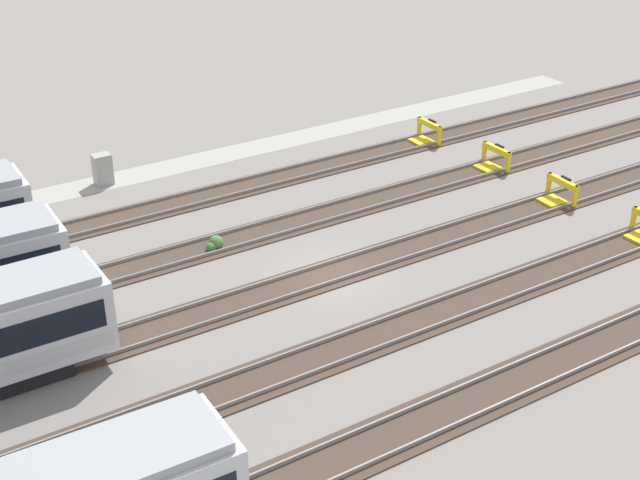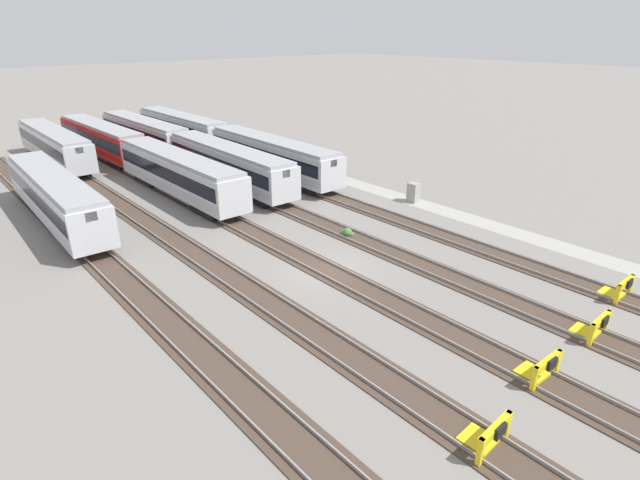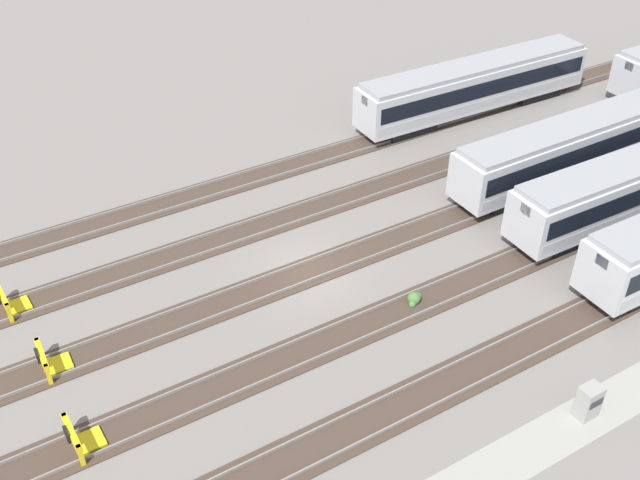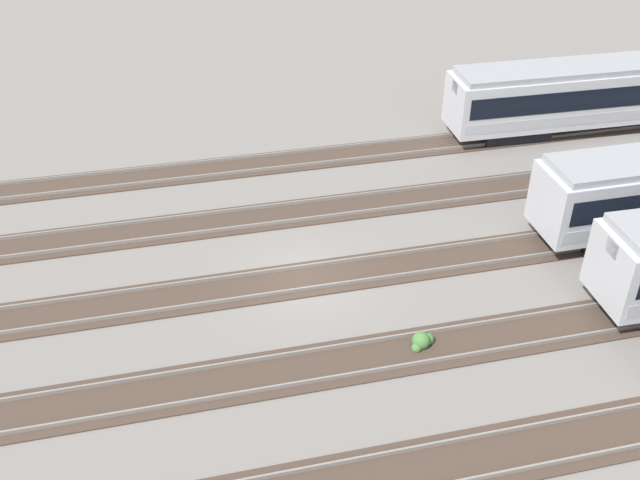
# 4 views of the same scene
# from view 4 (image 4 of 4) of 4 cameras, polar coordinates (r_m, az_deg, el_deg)

# --- Properties ---
(ground_plane) EXTENTS (400.00, 400.00, 0.00)m
(ground_plane) POSITION_cam_4_polar(r_m,az_deg,el_deg) (29.30, -1.21, -3.07)
(ground_plane) COLOR gray
(rail_track_nearest) EXTENTS (90.00, 2.23, 0.21)m
(rail_track_nearest) POSITION_cam_4_polar(r_m,az_deg,el_deg) (22.56, 4.26, -17.66)
(rail_track_nearest) COLOR #47382D
(rail_track_nearest) RESTS_ON ground
(rail_track_near_inner) EXTENTS (90.00, 2.23, 0.21)m
(rail_track_near_inner) POSITION_cam_4_polar(r_m,az_deg,el_deg) (25.68, 1.10, -9.39)
(rail_track_near_inner) COLOR #47382D
(rail_track_near_inner) RESTS_ON ground
(rail_track_middle) EXTENTS (90.00, 2.24, 0.21)m
(rail_track_middle) POSITION_cam_4_polar(r_m,az_deg,el_deg) (29.27, -1.21, -3.00)
(rail_track_middle) COLOR #47382D
(rail_track_middle) RESTS_ON ground
(rail_track_far_inner) EXTENTS (90.00, 2.23, 0.21)m
(rail_track_far_inner) POSITION_cam_4_polar(r_m,az_deg,el_deg) (33.18, -2.98, 1.94)
(rail_track_far_inner) COLOR #47382D
(rail_track_far_inner) RESTS_ON ground
(rail_track_farthest) EXTENTS (90.00, 2.23, 0.21)m
(rail_track_farthest) POSITION_cam_4_polar(r_m,az_deg,el_deg) (37.31, -4.38, 5.81)
(rail_track_farthest) COLOR #47382D
(rail_track_farthest) RESTS_ON ground
(subway_car_front_row_right_inner) EXTENTS (18.06, 3.27, 3.70)m
(subway_car_front_row_right_inner) POSITION_cam_4_polar(r_m,az_deg,el_deg) (43.10, 21.54, 10.48)
(subway_car_front_row_right_inner) COLOR silver
(subway_car_front_row_right_inner) RESTS_ON ground
(weed_clump) EXTENTS (0.92, 0.70, 0.64)m
(weed_clump) POSITION_cam_4_polar(r_m,az_deg,el_deg) (26.44, 7.77, -7.64)
(weed_clump) COLOR #4C7F3D
(weed_clump) RESTS_ON ground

